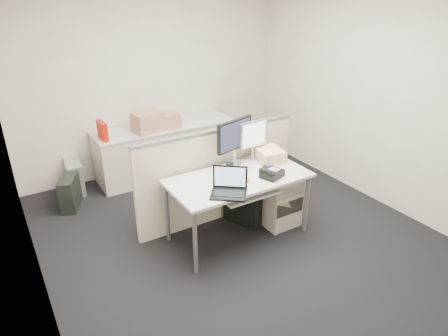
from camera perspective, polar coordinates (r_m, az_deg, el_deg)
floor at (r=4.57m, az=1.97°, el=-9.58°), size 4.00×4.50×0.01m
wall_back at (r=5.91m, az=-10.18°, el=12.48°), size 4.00×0.02×2.70m
wall_left at (r=3.37m, az=-27.42°, el=0.47°), size 0.02×4.50×2.70m
wall_right at (r=5.30m, az=20.86°, el=9.85°), size 0.02×4.50×2.70m
desk at (r=4.23m, az=2.10°, el=-2.09°), size 1.50×0.75×0.73m
keyboard_tray at (r=4.12m, az=3.47°, el=-3.61°), size 0.62×0.32×0.02m
drawer_pedestal at (r=4.72m, az=7.30°, el=-3.93°), size 0.40×0.55×0.65m
cubicle_partition at (r=4.62m, az=-0.96°, el=-1.22°), size 2.00×0.06×1.10m
back_counter at (r=5.91m, az=-8.29°, el=2.55°), size 2.00×0.60×0.72m
monitor_main at (r=4.42m, az=1.50°, el=3.73°), size 0.55×0.33×0.52m
monitor_small at (r=4.56m, az=4.15°, el=3.93°), size 0.38×0.22×0.45m
laptop at (r=3.79m, az=0.68°, el=-2.20°), size 0.43×0.41×0.26m
trackball at (r=4.34m, az=6.34°, el=-0.16°), size 0.16×0.16×0.05m
desk_phone at (r=4.22m, az=6.87°, el=-0.83°), size 0.27×0.25×0.07m
paper_stack at (r=4.08m, az=1.32°, el=-2.03°), size 0.23×0.29×0.01m
sticky_pad at (r=4.04m, az=2.93°, el=-2.35°), size 0.08×0.08×0.01m
travel_mug at (r=4.13m, az=0.82°, el=-0.47°), size 0.09×0.09×0.17m
banana at (r=4.08m, az=3.28°, el=-1.80°), size 0.18×0.17×0.04m
cellphone at (r=4.40m, az=1.70°, el=0.05°), size 0.07×0.11×0.01m
manila_folders at (r=4.62m, az=6.47°, el=1.95°), size 0.33×0.39×0.13m
keyboard at (r=4.11m, az=2.58°, el=-3.29°), size 0.42×0.24×0.02m
pc_tower_desk at (r=4.69m, az=2.71°, el=-5.52°), size 0.34×0.48×0.42m
pc_tower_spare_dark at (r=5.36m, az=-21.16°, el=-3.24°), size 0.34×0.47×0.41m
pc_tower_spare_silver at (r=5.73m, az=-20.56°, el=-1.14°), size 0.23×0.48×0.44m
cardboard_box_left at (r=5.54m, az=-10.81°, el=6.38°), size 0.42×0.34×0.29m
cardboard_box_right at (r=5.65m, az=-8.09°, el=6.62°), size 0.32×0.25×0.23m
red_binder at (r=5.39m, az=-16.97°, el=5.04°), size 0.07×0.28×0.26m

